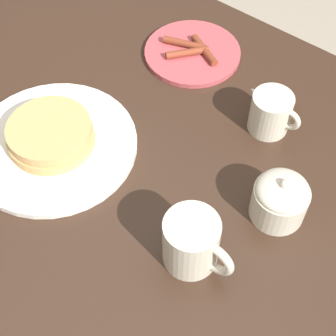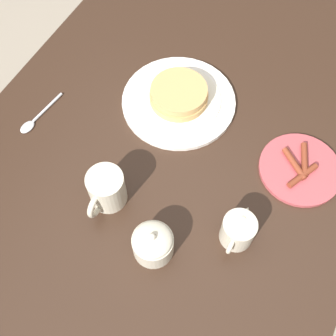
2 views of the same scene
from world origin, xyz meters
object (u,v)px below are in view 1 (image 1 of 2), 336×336
(pancake_plate, at_px, (52,141))
(creamer_pitcher, at_px, (270,112))
(sugar_bowl, at_px, (280,199))
(side_plate_bacon, at_px, (192,52))
(coffee_mug, at_px, (193,243))

(pancake_plate, distance_m, creamer_pitcher, 0.37)
(creamer_pitcher, xyz_separation_m, sugar_bowl, (0.10, -0.14, 0.00))
(sugar_bowl, bearing_deg, creamer_pitcher, 126.52)
(side_plate_bacon, xyz_separation_m, creamer_pitcher, (0.21, -0.07, 0.03))
(pancake_plate, relative_size, side_plate_bacon, 1.51)
(side_plate_bacon, xyz_separation_m, coffee_mug, (0.26, -0.35, 0.04))
(pancake_plate, distance_m, coffee_mug, 0.31)
(creamer_pitcher, bearing_deg, sugar_bowl, -53.48)
(side_plate_bacon, distance_m, coffee_mug, 0.44)
(creamer_pitcher, distance_m, sugar_bowl, 0.18)
(pancake_plate, xyz_separation_m, sugar_bowl, (0.36, 0.12, 0.02))
(creamer_pitcher, relative_size, sugar_bowl, 1.21)
(pancake_plate, height_order, coffee_mug, coffee_mug)
(side_plate_bacon, relative_size, creamer_pitcher, 1.81)
(side_plate_bacon, bearing_deg, coffee_mug, -53.22)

